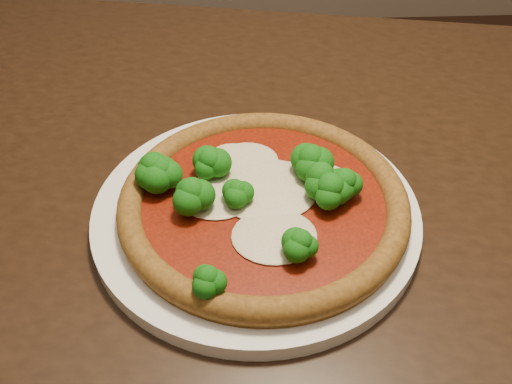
{
  "coord_description": "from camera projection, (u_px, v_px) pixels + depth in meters",
  "views": [
    {
      "loc": [
        -0.09,
        -0.49,
        1.2
      ],
      "look_at": [
        -0.07,
        -0.05,
        0.79
      ],
      "focal_mm": 40.0,
      "sensor_mm": 36.0,
      "label": 1
    }
  ],
  "objects": [
    {
      "name": "pizza",
      "position": [
        262.0,
        198.0,
        0.61
      ],
      "size": [
        0.31,
        0.31,
        0.06
      ],
      "rotation": [
        0.0,
        0.0,
        0.36
      ],
      "color": "brown",
      "rests_on": "plate"
    },
    {
      "name": "plate",
      "position": [
        256.0,
        213.0,
        0.63
      ],
      "size": [
        0.36,
        0.36,
        0.02
      ],
      "primitive_type": "cylinder",
      "color": "silver",
      "rests_on": "dining_table"
    },
    {
      "name": "dining_table",
      "position": [
        313.0,
        223.0,
        0.75
      ],
      "size": [
        1.43,
        1.09,
        0.75
      ],
      "rotation": [
        0.0,
        0.0,
        -0.19
      ],
      "color": "black",
      "rests_on": "floor"
    }
  ]
}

